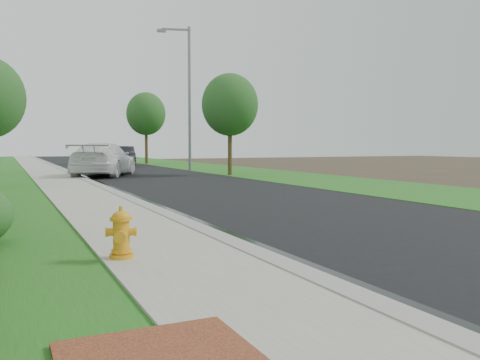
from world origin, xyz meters
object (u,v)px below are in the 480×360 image
white_suv (104,160)px  streetlight (187,90)px  fire_hydrant (121,234)px  dark_car_mid (106,159)px

white_suv → streetlight: (6.52, 3.94, 4.73)m
white_suv → streetlight: bearing=-124.3°
fire_hydrant → white_suv: size_ratio=0.12×
dark_car_mid → fire_hydrant: bearing=101.0°
dark_car_mid → white_suv: bearing=99.9°
white_suv → dark_car_mid: bearing=-76.4°
fire_hydrant → white_suv: 22.82m
dark_car_mid → streetlight: bearing=147.1°
fire_hydrant → dark_car_mid: bearing=80.2°
white_suv → streetlight: size_ratio=0.65×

